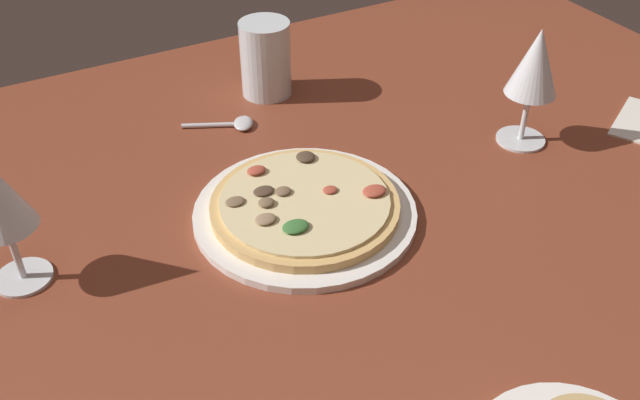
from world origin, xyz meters
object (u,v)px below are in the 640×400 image
Objects in this scene: wine_glass_near at (535,66)px; spoon at (235,124)px; water_glass at (266,63)px; pizza_main at (305,208)px.

spoon is at bearing -33.87° from wine_glass_near.
wine_glass_near reaches higher than water_glass.
water_glass is 1.12× the size of spoon.
pizza_main is at bearing 0.91° from wine_glass_near.
wine_glass_near is (-34.72, -0.55, 10.43)cm from pizza_main.
water_glass reaches higher than spoon.
wine_glass_near is at bearing 130.61° from water_glass.
water_glass is (25.51, -29.75, -6.62)cm from wine_glass_near.
wine_glass_near is 1.45× the size of water_glass.
water_glass is 11.87cm from spoon.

